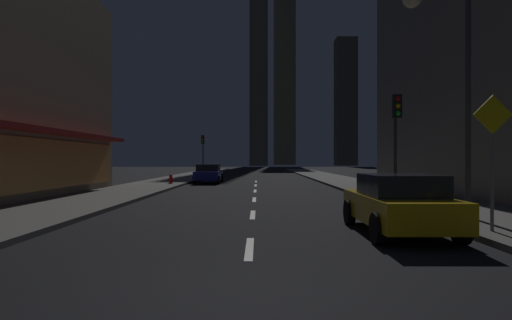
% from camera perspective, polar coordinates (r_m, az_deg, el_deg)
% --- Properties ---
extents(ground_plane, '(78.00, 136.00, 0.10)m').
position_cam_1_polar(ground_plane, '(37.39, 0.02, -2.79)').
color(ground_plane, black).
extents(sidewalk_right, '(4.00, 76.00, 0.15)m').
position_cam_1_polar(sidewalk_right, '(38.00, 10.65, -2.56)').
color(sidewalk_right, '#605E59').
rests_on(sidewalk_right, ground).
extents(sidewalk_left, '(4.00, 76.00, 0.15)m').
position_cam_1_polar(sidewalk_left, '(38.06, -10.59, -2.56)').
color(sidewalk_left, '#605E59').
rests_on(sidewalk_left, ground).
extents(lane_marking_center, '(0.16, 33.40, 0.01)m').
position_cam_1_polar(lane_marking_center, '(19.03, -0.24, -5.38)').
color(lane_marking_center, silver).
rests_on(lane_marking_center, ground).
extents(skyscraper_distant_tall, '(5.29, 6.35, 75.62)m').
position_cam_1_polar(skyscraper_distant_tall, '(129.44, 0.36, 16.20)').
color(skyscraper_distant_tall, brown).
rests_on(skyscraper_distant_tall, ground).
extents(skyscraper_distant_mid, '(7.33, 8.98, 74.62)m').
position_cam_1_polar(skyscraper_distant_mid, '(154.52, 3.85, 13.34)').
color(skyscraper_distant_mid, '#534F3E').
rests_on(skyscraper_distant_mid, ground).
extents(skyscraper_distant_short, '(6.22, 5.72, 38.51)m').
position_cam_1_polar(skyscraper_distant_short, '(132.18, 12.01, 7.64)').
color(skyscraper_distant_short, '#484436').
rests_on(skyscraper_distant_short, ground).
extents(car_parked_near, '(1.98, 4.24, 1.45)m').
position_cam_1_polar(car_parked_near, '(10.92, 18.67, -5.55)').
color(car_parked_near, gold).
rests_on(car_parked_near, ground).
extents(car_parked_far, '(1.98, 4.24, 1.45)m').
position_cam_1_polar(car_parked_far, '(32.37, -6.41, -1.83)').
color(car_parked_far, navy).
rests_on(car_parked_far, ground).
extents(fire_hydrant_far_left, '(0.42, 0.30, 0.65)m').
position_cam_1_polar(fire_hydrant_far_left, '(29.92, -11.44, -2.54)').
color(fire_hydrant_far_left, red).
rests_on(fire_hydrant_far_left, sidewalk_left).
extents(traffic_light_near_right, '(0.32, 0.48, 4.20)m').
position_cam_1_polar(traffic_light_near_right, '(17.16, 18.43, 4.68)').
color(traffic_light_near_right, '#2D2D2D').
rests_on(traffic_light_near_right, sidewalk_right).
extents(traffic_light_far_left, '(0.32, 0.48, 4.20)m').
position_cam_1_polar(traffic_light_far_left, '(43.63, -7.19, 1.87)').
color(traffic_light_far_left, '#2D2D2D').
rests_on(traffic_light_far_left, sidewalk_left).
extents(street_lamp_right, '(1.96, 0.56, 6.58)m').
position_cam_1_polar(street_lamp_right, '(13.59, 23.52, 13.92)').
color(street_lamp_right, '#38383D').
rests_on(street_lamp_right, sidewalk_right).
extents(pedestrian_crossing_sign, '(0.91, 0.08, 3.15)m').
position_cam_1_polar(pedestrian_crossing_sign, '(11.19, 29.30, 1.12)').
color(pedestrian_crossing_sign, slate).
rests_on(pedestrian_crossing_sign, sidewalk_right).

